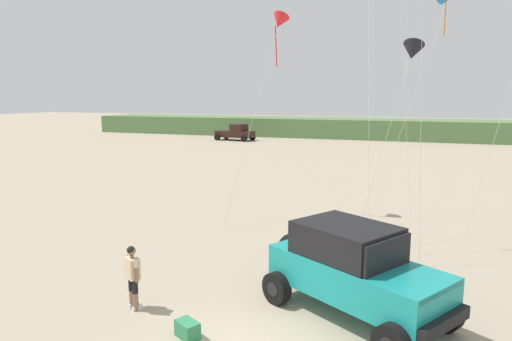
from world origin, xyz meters
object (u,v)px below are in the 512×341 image
Objects in this scene: distant_pickup at (236,133)px; jeep at (354,269)px; kite_orange_streamer at (412,52)px; person_watching at (133,274)px; kite_blue_swept at (279,22)px; cooler_box at (187,329)px.

jeep is at bearing -64.21° from distant_pickup.
distant_pickup is 0.66× the size of kite_orange_streamer.
kite_blue_swept is at bearing 86.82° from person_watching.
cooler_box is 0.08× the size of kite_orange_streamer.
kite_orange_streamer reaches higher than person_watching.
jeep reaches higher than distant_pickup.
kite_blue_swept is (0.59, 10.67, 7.60)m from person_watching.
kite_blue_swept reaches higher than distant_pickup.
person_watching is 44.17m from distant_pickup.
distant_pickup is 35.31m from kite_blue_swept.
kite_blue_swept reaches higher than cooler_box.
kite_orange_streamer reaches higher than jeep.
jeep reaches higher than person_watching.
cooler_box is 0.06× the size of kite_blue_swept.
cooler_box is (-3.36, -2.31, -1.01)m from jeep.
distant_pickup is at bearing 108.71° from person_watching.
kite_blue_swept reaches higher than person_watching.
person_watching is 0.35× the size of distant_pickup.
person_watching is at bearing -163.92° from jeep.
cooler_box is (1.95, -0.78, -0.75)m from person_watching.
jeep is at bearing -98.86° from kite_orange_streamer.
person_watching is at bearing -71.29° from distant_pickup.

